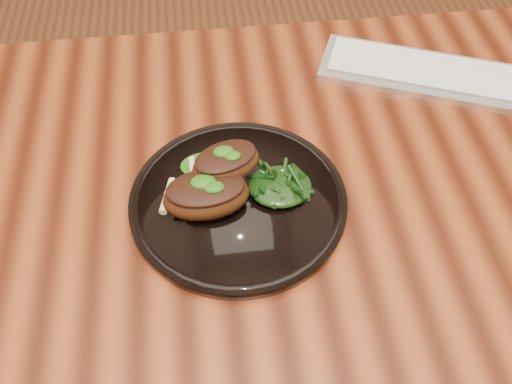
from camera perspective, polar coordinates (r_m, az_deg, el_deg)
desk at (r=0.85m, az=4.34°, el=-3.68°), size 1.60×0.80×0.75m
plate at (r=0.76m, az=-1.79°, el=-0.90°), size 0.29×0.29×0.02m
lamb_chop_front at (r=0.73m, az=-5.06°, el=-0.24°), size 0.12×0.08×0.05m
lamb_chop_back at (r=0.75m, az=-3.10°, el=2.96°), size 0.11×0.09×0.04m
herb_smear at (r=0.80m, az=-4.86°, el=2.76°), size 0.08×0.05×0.00m
greens_heap at (r=0.75m, az=2.45°, el=0.83°), size 0.08×0.08×0.03m
keyboard at (r=1.00m, az=17.91°, el=11.02°), size 0.40×0.26×0.02m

